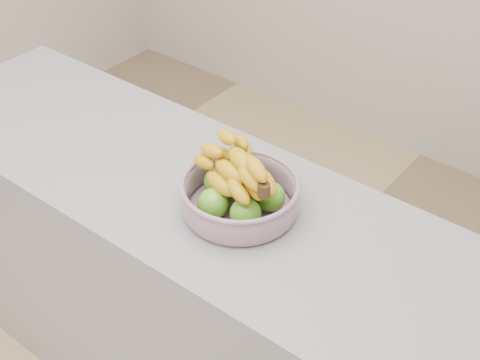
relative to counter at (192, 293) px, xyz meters
The scene contains 2 objects.
counter is the anchor object (origin of this frame).
fruit_bowl 0.55m from the counter, ahead, with size 0.32×0.32×0.19m.
Camera 1 is at (1.04, -0.86, 2.04)m, focal length 50.00 mm.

